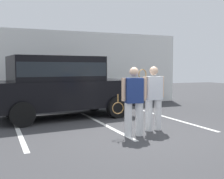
# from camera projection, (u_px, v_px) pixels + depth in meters

# --- Properties ---
(ground_plane) EXTENTS (40.00, 40.00, 0.00)m
(ground_plane) POSITION_uv_depth(u_px,v_px,m) (134.00, 134.00, 7.27)
(ground_plane) COLOR #38383A
(parking_stripe_0) EXTENTS (0.12, 4.40, 0.01)m
(parking_stripe_0) POSITION_uv_depth(u_px,v_px,m) (18.00, 131.00, 7.61)
(parking_stripe_0) COLOR silver
(parking_stripe_0) RESTS_ON ground_plane
(parking_stripe_1) EXTENTS (0.12, 4.40, 0.01)m
(parking_stripe_1) POSITION_uv_depth(u_px,v_px,m) (103.00, 124.00, 8.54)
(parking_stripe_1) COLOR silver
(parking_stripe_1) RESTS_ON ground_plane
(parking_stripe_2) EXTENTS (0.12, 4.40, 0.01)m
(parking_stripe_2) POSITION_uv_depth(u_px,v_px,m) (171.00, 118.00, 9.46)
(parking_stripe_2) COLOR silver
(parking_stripe_2) RESTS_ON ground_plane
(house_frontage) EXTENTS (10.30, 0.40, 3.27)m
(house_frontage) POSITION_uv_depth(u_px,v_px,m) (73.00, 71.00, 12.62)
(house_frontage) COLOR white
(house_frontage) RESTS_ON ground_plane
(parked_suv) EXTENTS (4.77, 2.55, 2.05)m
(parked_suv) POSITION_uv_depth(u_px,v_px,m) (60.00, 84.00, 9.54)
(parked_suv) COLOR black
(parked_suv) RESTS_ON ground_plane
(tennis_player_man) EXTENTS (0.87, 0.32, 1.69)m
(tennis_player_man) POSITION_uv_depth(u_px,v_px,m) (134.00, 101.00, 6.98)
(tennis_player_man) COLOR white
(tennis_player_man) RESTS_ON ground_plane
(tennis_player_woman) EXTENTS (0.77, 0.27, 1.71)m
(tennis_player_woman) POSITION_uv_depth(u_px,v_px,m) (153.00, 97.00, 7.60)
(tennis_player_woman) COLOR white
(tennis_player_woman) RESTS_ON ground_plane
(potted_plant_by_porch) EXTENTS (0.53, 0.53, 0.70)m
(potted_plant_by_porch) POSITION_uv_depth(u_px,v_px,m) (118.00, 97.00, 12.67)
(potted_plant_by_porch) COLOR #9E5638
(potted_plant_by_porch) RESTS_ON ground_plane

